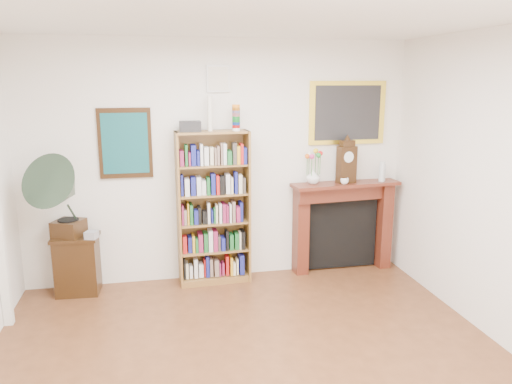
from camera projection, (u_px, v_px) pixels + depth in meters
room at (267, 221)px, 3.42m from camera, size 4.51×5.01×2.81m
teal_poster at (125, 143)px, 5.53m from camera, size 0.58×0.04×0.78m
small_picture at (218, 79)px, 5.57m from camera, size 0.26×0.04×0.30m
gilt_painting at (347, 113)px, 5.97m from camera, size 0.95×0.04×0.75m
bookshelf at (213, 200)px, 5.72m from camera, size 0.83×0.33×2.05m
side_cabinet at (77, 265)px, 5.54m from camera, size 0.51×0.39×0.67m
fireplace at (343, 218)px, 6.17m from camera, size 1.35×0.43×1.13m
gramophone at (63, 191)px, 5.19m from camera, size 0.82×0.89×0.95m
cd_stack at (91, 235)px, 5.37m from camera, size 0.15×0.15×0.08m
mantel_clock at (347, 162)px, 5.95m from camera, size 0.24×0.16×0.51m
flower_vase at (313, 177)px, 5.93m from camera, size 0.22×0.22×0.17m
teacup at (344, 181)px, 5.92m from camera, size 0.10×0.10×0.08m
bottle_left at (382, 172)px, 6.06m from camera, size 0.07×0.07×0.24m
bottle_right at (383, 173)px, 6.10m from camera, size 0.06×0.06×0.20m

